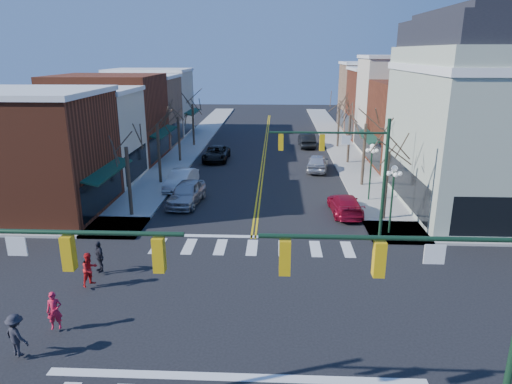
# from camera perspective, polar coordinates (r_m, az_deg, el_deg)

# --- Properties ---
(ground) EXTENTS (160.00, 160.00, 0.00)m
(ground) POSITION_cam_1_polar(r_m,az_deg,el_deg) (20.57, -1.46, -14.02)
(ground) COLOR black
(ground) RESTS_ON ground
(sidewalk_left) EXTENTS (3.50, 70.00, 0.15)m
(sidewalk_left) POSITION_cam_1_polar(r_m,az_deg,el_deg) (40.29, -11.95, 1.54)
(sidewalk_left) COLOR #9E9B93
(sidewalk_left) RESTS_ON ground
(sidewalk_right) EXTENTS (3.50, 70.00, 0.15)m
(sidewalk_right) POSITION_cam_1_polar(r_m,az_deg,el_deg) (39.72, 13.31, 1.22)
(sidewalk_right) COLOR #9E9B93
(sidewalk_right) RESTS_ON ground
(bldg_left_brick_a) EXTENTS (10.00, 8.50, 8.00)m
(bldg_left_brick_a) POSITION_cam_1_polar(r_m,az_deg,el_deg) (34.43, -26.75, 4.16)
(bldg_left_brick_a) COLOR maroon
(bldg_left_brick_a) RESTS_ON ground
(bldg_left_stucco_a) EXTENTS (10.00, 7.00, 7.50)m
(bldg_left_stucco_a) POSITION_cam_1_polar(r_m,az_deg,el_deg) (41.27, -21.61, 6.31)
(bldg_left_stucco_a) COLOR beige
(bldg_left_stucco_a) RESTS_ON ground
(bldg_left_brick_b) EXTENTS (10.00, 9.00, 8.50)m
(bldg_left_brick_b) POSITION_cam_1_polar(r_m,az_deg,el_deg) (48.52, -17.90, 8.73)
(bldg_left_brick_b) COLOR maroon
(bldg_left_brick_b) RESTS_ON ground
(bldg_left_tan) EXTENTS (10.00, 7.50, 7.80)m
(bldg_left_tan) POSITION_cam_1_polar(r_m,az_deg,el_deg) (56.30, -15.00, 9.67)
(bldg_left_tan) COLOR #A07858
(bldg_left_tan) RESTS_ON ground
(bldg_left_stucco_b) EXTENTS (10.00, 8.00, 8.20)m
(bldg_left_stucco_b) POSITION_cam_1_polar(r_m,az_deg,el_deg) (63.67, -12.95, 10.79)
(bldg_left_stucco_b) COLOR beige
(bldg_left_stucco_b) RESTS_ON ground
(bldg_right_brick_a) EXTENTS (10.00, 8.50, 8.00)m
(bldg_right_brick_a) POSITION_cam_1_polar(r_m,az_deg,el_deg) (46.06, 20.72, 7.73)
(bldg_right_brick_a) COLOR maroon
(bldg_right_brick_a) RESTS_ON ground
(bldg_right_stucco) EXTENTS (10.00, 7.00, 10.00)m
(bldg_right_stucco) POSITION_cam_1_polar(r_m,az_deg,el_deg) (53.29, 18.34, 10.19)
(bldg_right_stucco) COLOR beige
(bldg_right_stucco) RESTS_ON ground
(bldg_right_brick_b) EXTENTS (10.00, 8.00, 8.50)m
(bldg_right_brick_b) POSITION_cam_1_polar(r_m,az_deg,el_deg) (60.59, 16.41, 10.38)
(bldg_right_brick_b) COLOR maroon
(bldg_right_brick_b) RESTS_ON ground
(bldg_right_tan) EXTENTS (10.00, 8.00, 9.00)m
(bldg_right_tan) POSITION_cam_1_polar(r_m,az_deg,el_deg) (68.33, 14.88, 11.40)
(bldg_right_tan) COLOR #A07858
(bldg_right_tan) RESTS_ON ground
(victorian_corner) EXTENTS (12.25, 14.25, 13.30)m
(victorian_corner) POSITION_cam_1_polar(r_m,az_deg,el_deg) (35.70, 28.13, 8.73)
(victorian_corner) COLOR #A4B098
(victorian_corner) RESTS_ON ground
(traffic_mast_near_left) EXTENTS (6.60, 0.28, 7.20)m
(traffic_mast_near_left) POSITION_cam_1_polar(r_m,az_deg,el_deg) (13.61, -28.54, -10.94)
(traffic_mast_near_left) COLOR #14331E
(traffic_mast_near_left) RESTS_ON ground
(traffic_mast_near_right) EXTENTS (6.60, 0.28, 7.20)m
(traffic_mast_near_right) POSITION_cam_1_polar(r_m,az_deg,el_deg) (12.50, 22.63, -12.62)
(traffic_mast_near_right) COLOR #14331E
(traffic_mast_near_right) RESTS_ON ground
(traffic_mast_far_right) EXTENTS (6.60, 0.28, 7.20)m
(traffic_mast_far_right) POSITION_cam_1_polar(r_m,az_deg,el_deg) (26.00, 11.94, 3.57)
(traffic_mast_far_right) COLOR #14331E
(traffic_mast_far_right) RESTS_ON ground
(lamppost_corner) EXTENTS (0.36, 0.36, 4.33)m
(lamppost_corner) POSITION_cam_1_polar(r_m,az_deg,el_deg) (28.03, 16.74, 0.48)
(lamppost_corner) COLOR #14331E
(lamppost_corner) RESTS_ON ground
(lamppost_midblock) EXTENTS (0.36, 0.36, 4.33)m
(lamppost_midblock) POSITION_cam_1_polar(r_m,az_deg,el_deg) (34.15, 14.21, 3.60)
(lamppost_midblock) COLOR #14331E
(lamppost_midblock) RESTS_ON ground
(tree_left_a) EXTENTS (0.24, 0.24, 4.76)m
(tree_left_a) POSITION_cam_1_polar(r_m,az_deg,el_deg) (31.27, -15.58, 1.16)
(tree_left_a) COLOR #382B21
(tree_left_a) RESTS_ON ground
(tree_left_b) EXTENTS (0.24, 0.24, 5.04)m
(tree_left_b) POSITION_cam_1_polar(r_m,az_deg,el_deg) (38.69, -12.03, 4.62)
(tree_left_b) COLOR #382B21
(tree_left_b) RESTS_ON ground
(tree_left_c) EXTENTS (0.24, 0.24, 4.55)m
(tree_left_c) POSITION_cam_1_polar(r_m,az_deg,el_deg) (46.37, -9.58, 6.48)
(tree_left_c) COLOR #382B21
(tree_left_c) RESTS_ON ground
(tree_left_d) EXTENTS (0.24, 0.24, 4.90)m
(tree_left_d) POSITION_cam_1_polar(r_m,az_deg,el_deg) (54.07, -7.85, 8.24)
(tree_left_d) COLOR #382B21
(tree_left_d) RESTS_ON ground
(tree_right_a) EXTENTS (0.24, 0.24, 4.62)m
(tree_right_a) POSITION_cam_1_polar(r_m,az_deg,el_deg) (30.58, 15.91, 0.64)
(tree_right_a) COLOR #382B21
(tree_right_a) RESTS_ON ground
(tree_right_b) EXTENTS (0.24, 0.24, 5.18)m
(tree_right_b) POSITION_cam_1_polar(r_m,az_deg,el_deg) (38.10, 13.31, 4.46)
(tree_right_b) COLOR #382B21
(tree_right_b) RESTS_ON ground
(tree_right_c) EXTENTS (0.24, 0.24, 4.83)m
(tree_right_c) POSITION_cam_1_polar(r_m,az_deg,el_deg) (45.86, 11.53, 6.44)
(tree_right_c) COLOR #382B21
(tree_right_c) RESTS_ON ground
(tree_right_d) EXTENTS (0.24, 0.24, 4.97)m
(tree_right_d) POSITION_cam_1_polar(r_m,az_deg,el_deg) (53.66, 10.28, 8.10)
(tree_right_d) COLOR #382B21
(tree_right_d) RESTS_ON ground
(car_left_near) EXTENTS (2.49, 5.13, 1.69)m
(car_left_near) POSITION_cam_1_polar(r_m,az_deg,el_deg) (33.44, -8.67, -0.12)
(car_left_near) COLOR #A5A5AA
(car_left_near) RESTS_ON ground
(car_left_mid) EXTENTS (2.20, 4.89, 1.56)m
(car_left_mid) POSITION_cam_1_polar(r_m,az_deg,el_deg) (37.23, -9.35, 1.53)
(car_left_mid) COLOR silver
(car_left_mid) RESTS_ON ground
(car_left_far) EXTENTS (2.48, 5.23, 1.44)m
(car_left_far) POSITION_cam_1_polar(r_m,az_deg,el_deg) (46.72, -4.98, 4.79)
(car_left_far) COLOR black
(car_left_far) RESTS_ON ground
(car_right_near) EXTENTS (2.14, 4.78, 1.36)m
(car_right_near) POSITION_cam_1_polar(r_m,az_deg,el_deg) (31.67, 11.08, -1.54)
(car_right_near) COLOR maroon
(car_right_near) RESTS_ON ground
(car_right_mid) EXTENTS (2.48, 4.84, 1.58)m
(car_right_mid) POSITION_cam_1_polar(r_m,az_deg,el_deg) (42.87, 7.69, 3.67)
(car_right_mid) COLOR silver
(car_right_mid) RESTS_ON ground
(car_right_far) EXTENTS (1.91, 4.87, 1.58)m
(car_right_far) POSITION_cam_1_polar(r_m,az_deg,el_deg) (53.80, 6.36, 6.46)
(car_right_far) COLOR black
(car_right_far) RESTS_ON ground
(pedestrian_red_a) EXTENTS (0.65, 0.52, 1.57)m
(pedestrian_red_a) POSITION_cam_1_polar(r_m,az_deg,el_deg) (20.06, -23.89, -13.42)
(pedestrian_red_a) COLOR red
(pedestrian_red_a) RESTS_ON sidewalk_left
(pedestrian_red_b) EXTENTS (0.94, 1.00, 1.63)m
(pedestrian_red_b) POSITION_cam_1_polar(r_m,az_deg,el_deg) (22.84, -20.08, -9.06)
(pedestrian_red_b) COLOR red
(pedestrian_red_b) RESTS_ON sidewalk_left
(pedestrian_dark_a) EXTENTS (0.90, 0.97, 1.60)m
(pedestrian_dark_a) POSITION_cam_1_polar(r_m,az_deg,el_deg) (24.06, -19.01, -7.62)
(pedestrian_dark_a) COLOR black
(pedestrian_dark_a) RESTS_ON sidewalk_left
(pedestrian_dark_b) EXTENTS (1.22, 1.00, 1.64)m
(pedestrian_dark_b) POSITION_cam_1_polar(r_m,az_deg,el_deg) (19.06, -27.77, -15.55)
(pedestrian_dark_b) COLOR black
(pedestrian_dark_b) RESTS_ON sidewalk_left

